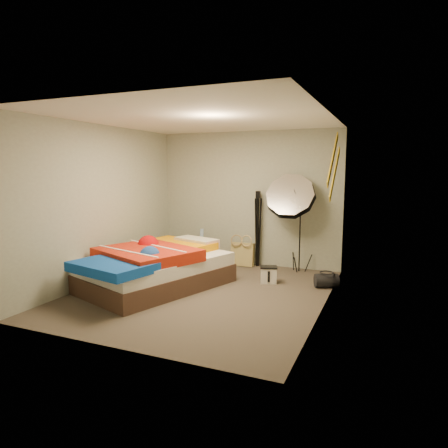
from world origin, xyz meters
The scene contains 15 objects.
floor centered at (0.00, 0.00, 0.00)m, with size 4.00×4.00×0.00m, color #4D433A.
ceiling centered at (0.00, 0.00, 2.50)m, with size 4.00×4.00×0.00m, color silver.
wall_back centered at (0.00, 2.00, 1.25)m, with size 3.50×3.50×0.00m, color #989F8D.
wall_front centered at (0.00, -2.00, 1.25)m, with size 3.50×3.50×0.00m, color #989F8D.
wall_left centered at (-1.75, 0.00, 1.25)m, with size 4.00×4.00×0.00m, color #989F8D.
wall_right centered at (1.75, 0.00, 1.25)m, with size 4.00×4.00×0.00m, color #989F8D.
tote_bag centered at (-0.02, 1.78, 0.22)m, with size 0.43×0.13×0.43m, color tan.
wrapping_roll centered at (-0.91, 1.84, 0.32)m, with size 0.07×0.07×0.64m, color #5488C6.
camera_case centered at (0.76, 0.87, 0.12)m, with size 0.25×0.18×0.25m, color silver.
duffel_bag centered at (1.65, 0.98, 0.11)m, with size 0.21×0.21×0.35m, color black.
wall_stripe_upper centered at (1.73, 0.60, 1.95)m, with size 0.02×1.10×0.10m, color gold.
wall_stripe_lower centered at (1.73, 0.85, 1.75)m, with size 0.02×1.10×0.10m, color gold.
bed centered at (-0.82, -0.01, 0.32)m, with size 2.13×2.64×0.64m.
photo_umbrella centered at (0.90, 1.69, 1.31)m, with size 1.06×0.79×1.83m.
camera_tripod centered at (0.24, 1.87, 0.81)m, with size 0.08×0.08×1.41m.
Camera 1 is at (2.52, -5.11, 1.81)m, focal length 32.00 mm.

